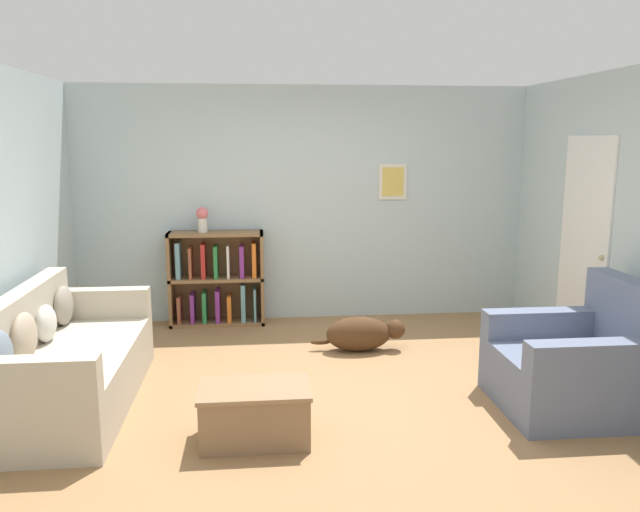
# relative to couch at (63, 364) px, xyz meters

# --- Properties ---
(ground_plane) EXTENTS (14.00, 14.00, 0.00)m
(ground_plane) POSITION_rel_couch_xyz_m (2.01, 0.03, -0.33)
(ground_plane) COLOR #997047
(wall_back) EXTENTS (5.60, 0.13, 2.60)m
(wall_back) POSITION_rel_couch_xyz_m (2.02, 2.28, 0.97)
(wall_back) COLOR silver
(wall_back) RESTS_ON ground_plane
(wall_right) EXTENTS (0.16, 5.00, 2.60)m
(wall_right) POSITION_rel_couch_xyz_m (4.56, 0.05, 0.96)
(wall_right) COLOR silver
(wall_right) RESTS_ON ground_plane
(couch) EXTENTS (0.89, 1.98, 0.89)m
(couch) POSITION_rel_couch_xyz_m (0.00, 0.00, 0.00)
(couch) COLOR #B7AD99
(couch) RESTS_ON ground_plane
(bookshelf) EXTENTS (1.03, 0.31, 1.03)m
(bookshelf) POSITION_rel_couch_xyz_m (1.04, 2.08, 0.17)
(bookshelf) COLOR olive
(bookshelf) RESTS_ON ground_plane
(recliner_chair) EXTENTS (1.06, 0.99, 0.98)m
(recliner_chair) POSITION_rel_couch_xyz_m (3.89, -0.43, 0.01)
(recliner_chair) COLOR slate
(recliner_chair) RESTS_ON ground_plane
(coffee_table) EXTENTS (0.75, 0.46, 0.38)m
(coffee_table) POSITION_rel_couch_xyz_m (1.46, -0.72, -0.12)
(coffee_table) COLOR #846647
(coffee_table) RESTS_ON ground_plane
(dog) EXTENTS (0.92, 0.30, 0.34)m
(dog) POSITION_rel_couch_xyz_m (2.48, 1.02, -0.16)
(dog) COLOR #472D19
(dog) RESTS_ON ground_plane
(vase) EXTENTS (0.13, 0.13, 0.27)m
(vase) POSITION_rel_couch_xyz_m (0.91, 2.06, 0.86)
(vase) COLOR silver
(vase) RESTS_ON bookshelf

